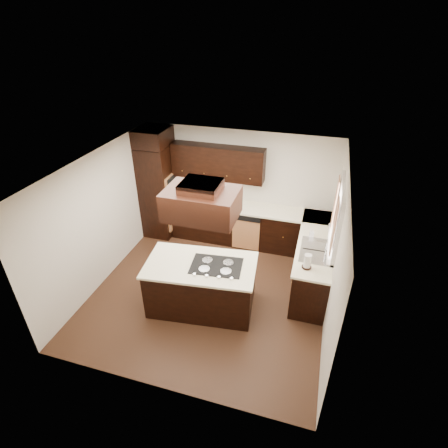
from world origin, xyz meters
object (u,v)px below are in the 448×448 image
Objects in this scene: island at (202,286)px; spice_rack at (199,194)px; range_hood at (202,204)px; oven_column at (159,191)px.

island is 2.40m from spice_rack.
island is 1.73m from range_hood.
oven_column is 0.95m from spice_rack.
island is at bearing 126.75° from range_hood.
range_hood is 2.76× the size of spice_rack.
oven_column is at bearing 123.39° from island.
range_hood is at bearing -59.81° from island.
spice_rack is (0.95, 0.07, 0.02)m from oven_column.
range_hood is at bearing -50.26° from oven_column.
range_hood is (1.88, -2.25, 1.10)m from oven_column.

